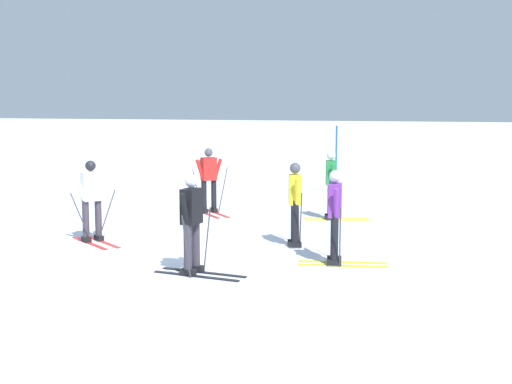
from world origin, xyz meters
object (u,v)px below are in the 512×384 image
at_px(skier_red, 208,177).
at_px(skier_green, 331,183).
at_px(skier_purple, 335,214).
at_px(trail_marker_pole, 336,159).
at_px(skier_black, 192,221).
at_px(skier_white, 92,199).
at_px(skier_yellow, 295,202).

height_order(skier_red, skier_green, same).
height_order(skier_purple, trail_marker_pole, trail_marker_pole).
xyz_separation_m(skier_green, skier_black, (-1.25, -6.15, 0.00)).
xyz_separation_m(skier_white, trail_marker_pole, (3.50, 9.25, 0.16)).
height_order(skier_red, skier_black, same).
height_order(skier_red, trail_marker_pole, trail_marker_pole).
bearing_deg(skier_purple, trail_marker_pole, 99.94).
distance_m(skier_black, skier_white, 3.62).
bearing_deg(skier_yellow, skier_black, -113.17).
relative_size(skier_yellow, skier_black, 1.00).
xyz_separation_m(skier_yellow, trail_marker_pole, (-0.68, 8.53, 0.16)).
bearing_deg(skier_white, skier_red, 76.92).
xyz_separation_m(skier_yellow, skier_red, (-3.19, 3.56, 0.04)).
relative_size(skier_green, trail_marker_pole, 0.79).
relative_size(skier_yellow, trail_marker_pole, 0.79).
distance_m(skier_green, skier_white, 5.98).
bearing_deg(skier_black, skier_yellow, 66.83).
distance_m(skier_green, trail_marker_pole, 5.13).
bearing_deg(skier_purple, skier_yellow, 128.91).
distance_m(skier_yellow, skier_white, 4.24).
relative_size(skier_red, skier_purple, 1.00).
xyz_separation_m(skier_purple, trail_marker_pole, (-1.72, 9.82, 0.16)).
height_order(skier_yellow, skier_white, same).
height_order(skier_yellow, skier_black, same).
xyz_separation_m(skier_yellow, skier_white, (-4.18, -0.72, -0.00)).
xyz_separation_m(skier_purple, skier_black, (-2.20, -1.40, -0.00)).
xyz_separation_m(skier_yellow, skier_black, (-1.15, -2.69, -0.00)).
xyz_separation_m(skier_green, skier_white, (-4.27, -4.18, 0.00)).
relative_size(skier_green, skier_purple, 1.00).
height_order(skier_black, trail_marker_pole, trail_marker_pole).
bearing_deg(skier_black, skier_red, 107.99).
height_order(skier_purple, skier_white, same).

